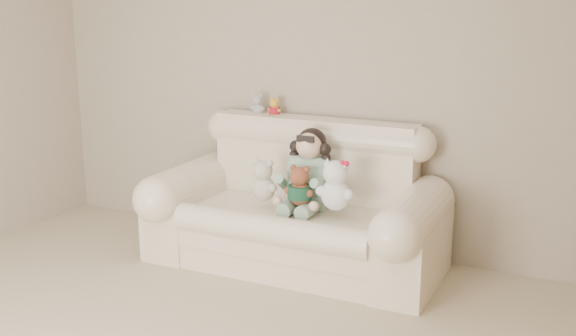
{
  "coord_description": "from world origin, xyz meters",
  "views": [
    {
      "loc": [
        2.13,
        -2.28,
        1.92
      ],
      "look_at": [
        0.14,
        1.9,
        0.75
      ],
      "focal_mm": 43.04,
      "sensor_mm": 36.0,
      "label": 1
    }
  ],
  "objects_px": {
    "seated_child": "(309,168)",
    "brown_teddy": "(300,182)",
    "white_cat": "(336,180)",
    "sofa": "(294,197)",
    "cream_teddy": "(263,176)"
  },
  "relations": [
    {
      "from": "sofa",
      "to": "seated_child",
      "type": "relative_size",
      "value": 3.55
    },
    {
      "from": "seated_child",
      "to": "white_cat",
      "type": "distance_m",
      "value": 0.34
    },
    {
      "from": "sofa",
      "to": "white_cat",
      "type": "bearing_deg",
      "value": -16.73
    },
    {
      "from": "sofa",
      "to": "brown_teddy",
      "type": "bearing_deg",
      "value": -49.73
    },
    {
      "from": "brown_teddy",
      "to": "white_cat",
      "type": "height_order",
      "value": "white_cat"
    },
    {
      "from": "seated_child",
      "to": "brown_teddy",
      "type": "bearing_deg",
      "value": -89.49
    },
    {
      "from": "white_cat",
      "to": "seated_child",
      "type": "bearing_deg",
      "value": 157.51
    },
    {
      "from": "sofa",
      "to": "white_cat",
      "type": "relative_size",
      "value": 4.99
    },
    {
      "from": "cream_teddy",
      "to": "brown_teddy",
      "type": "bearing_deg",
      "value": 9.75
    },
    {
      "from": "sofa",
      "to": "cream_teddy",
      "type": "relative_size",
      "value": 5.99
    },
    {
      "from": "seated_child",
      "to": "brown_teddy",
      "type": "relative_size",
      "value": 1.77
    },
    {
      "from": "brown_teddy",
      "to": "white_cat",
      "type": "distance_m",
      "value": 0.27
    },
    {
      "from": "sofa",
      "to": "cream_teddy",
      "type": "bearing_deg",
      "value": -146.6
    },
    {
      "from": "seated_child",
      "to": "white_cat",
      "type": "relative_size",
      "value": 1.4
    },
    {
      "from": "seated_child",
      "to": "brown_teddy",
      "type": "xyz_separation_m",
      "value": [
        0.02,
        -0.2,
        -0.05
      ]
    }
  ]
}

